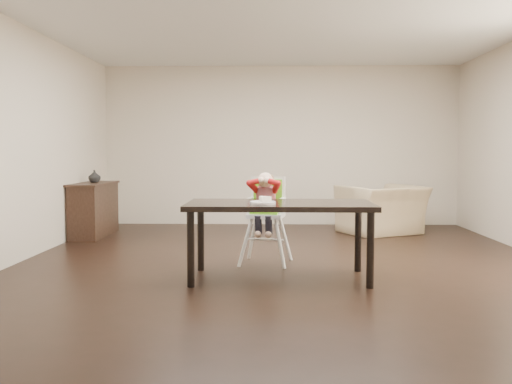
{
  "coord_description": "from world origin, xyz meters",
  "views": [
    {
      "loc": [
        -0.15,
        -6.26,
        1.24
      ],
      "look_at": [
        -0.32,
        -0.24,
        0.82
      ],
      "focal_mm": 40.0,
      "sensor_mm": 36.0,
      "label": 1
    }
  ],
  "objects_px": {
    "dining_table": "(280,211)",
    "sideboard": "(94,209)",
    "high_chair": "(266,199)",
    "armchair": "(382,202)"
  },
  "relations": [
    {
      "from": "high_chair",
      "to": "armchair",
      "type": "relative_size",
      "value": 0.91
    },
    {
      "from": "dining_table",
      "to": "sideboard",
      "type": "relative_size",
      "value": 1.43
    },
    {
      "from": "armchair",
      "to": "sideboard",
      "type": "relative_size",
      "value": 0.89
    },
    {
      "from": "dining_table",
      "to": "high_chair",
      "type": "distance_m",
      "value": 0.8
    },
    {
      "from": "dining_table",
      "to": "high_chair",
      "type": "bearing_deg",
      "value": 100.06
    },
    {
      "from": "dining_table",
      "to": "high_chair",
      "type": "relative_size",
      "value": 1.77
    },
    {
      "from": "dining_table",
      "to": "sideboard",
      "type": "distance_m",
      "value": 3.88
    },
    {
      "from": "armchair",
      "to": "sideboard",
      "type": "xyz_separation_m",
      "value": [
        -4.3,
        -0.38,
        -0.09
      ]
    },
    {
      "from": "dining_table",
      "to": "armchair",
      "type": "bearing_deg",
      "value": 63.15
    },
    {
      "from": "high_chair",
      "to": "sideboard",
      "type": "height_order",
      "value": "high_chair"
    }
  ]
}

